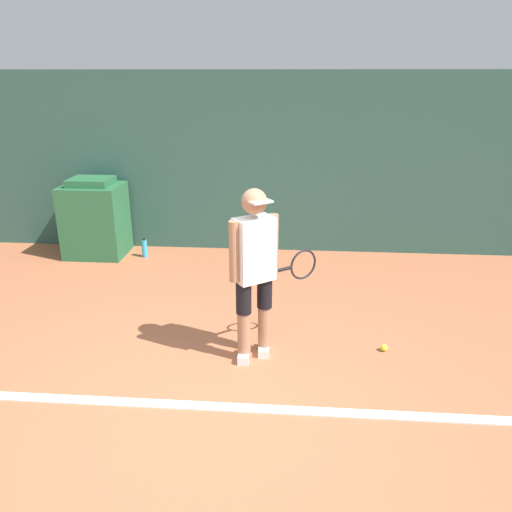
# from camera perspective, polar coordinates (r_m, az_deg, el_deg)

# --- Properties ---
(ground_plane) EXTENTS (24.00, 24.00, 0.00)m
(ground_plane) POSITION_cam_1_polar(r_m,az_deg,el_deg) (4.08, -6.19, -17.34)
(ground_plane) COLOR #B76642
(back_wall) EXTENTS (24.00, 0.10, 2.52)m
(back_wall) POSITION_cam_1_polar(r_m,az_deg,el_deg) (7.20, -0.92, 10.47)
(back_wall) COLOR #2D564C
(back_wall) RESTS_ON ground_plane
(court_baseline) EXTENTS (21.60, 0.10, 0.01)m
(court_baseline) POSITION_cam_1_polar(r_m,az_deg,el_deg) (4.13, -6.01, -16.68)
(court_baseline) COLOR white
(court_baseline) RESTS_ON ground_plane
(tennis_player) EXTENTS (0.76, 0.60, 1.58)m
(tennis_player) POSITION_cam_1_polar(r_m,az_deg,el_deg) (4.36, -0.08, -1.38)
(tennis_player) COLOR #A37556
(tennis_player) RESTS_ON ground_plane
(tennis_ball) EXTENTS (0.07, 0.07, 0.07)m
(tennis_ball) POSITION_cam_1_polar(r_m,az_deg,el_deg) (4.95, 14.42, -10.12)
(tennis_ball) COLOR #D1E533
(tennis_ball) RESTS_ON ground_plane
(covered_chair) EXTENTS (0.81, 0.68, 1.12)m
(covered_chair) POSITION_cam_1_polar(r_m,az_deg,el_deg) (7.46, -17.91, 4.08)
(covered_chair) COLOR #28663D
(covered_chair) RESTS_ON ground_plane
(water_bottle) EXTENTS (0.08, 0.08, 0.28)m
(water_bottle) POSITION_cam_1_polar(r_m,az_deg,el_deg) (7.28, -12.62, 0.87)
(water_bottle) COLOR #33ADD6
(water_bottle) RESTS_ON ground_plane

